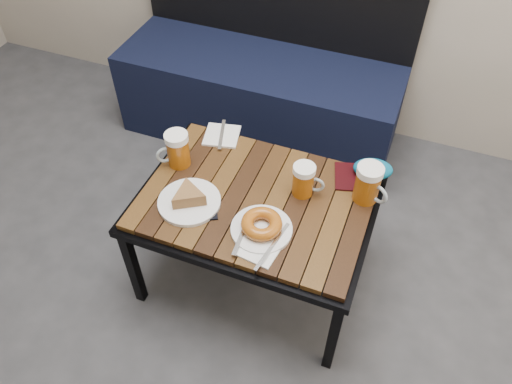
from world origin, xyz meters
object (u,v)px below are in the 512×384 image
(bench, at_px, (261,88))
(beer_mug_right, at_px, (368,184))
(plate_pie, at_px, (189,199))
(plate_bagel, at_px, (261,226))
(beer_mug_centre, at_px, (304,180))
(passport_navy, at_px, (198,211))
(beer_mug_left, at_px, (177,149))
(passport_burgundy, at_px, (349,177))
(knit_pouch, at_px, (373,169))
(cafe_table, at_px, (256,206))

(bench, distance_m, beer_mug_right, 1.05)
(plate_pie, height_order, plate_bagel, plate_pie)
(beer_mug_centre, xyz_separation_m, passport_navy, (-0.31, -0.22, -0.06))
(beer_mug_left, distance_m, passport_navy, 0.27)
(beer_mug_right, relative_size, passport_navy, 1.12)
(beer_mug_centre, height_order, passport_burgundy, beer_mug_centre)
(passport_navy, bearing_deg, bench, 159.67)
(beer_mug_centre, height_order, plate_pie, beer_mug_centre)
(plate_bagel, xyz_separation_m, knit_pouch, (0.29, 0.39, 0.01))
(bench, xyz_separation_m, beer_mug_left, (-0.02, -0.83, 0.27))
(beer_mug_left, xyz_separation_m, plate_pie, (0.13, -0.17, -0.05))
(beer_mug_right, bearing_deg, beer_mug_centre, -138.25)
(beer_mug_centre, xyz_separation_m, plate_pie, (-0.36, -0.19, -0.04))
(plate_pie, xyz_separation_m, plate_bagel, (0.28, -0.02, -0.00))
(beer_mug_right, xyz_separation_m, plate_pie, (-0.57, -0.25, -0.05))
(plate_pie, distance_m, knit_pouch, 0.68)
(plate_bagel, bearing_deg, beer_mug_left, 154.63)
(beer_mug_centre, relative_size, passport_burgundy, 0.89)
(bench, xyz_separation_m, passport_burgundy, (0.60, -0.67, 0.20))
(passport_burgundy, bearing_deg, plate_bagel, -136.76)
(plate_pie, bearing_deg, knit_pouch, 33.10)
(plate_pie, bearing_deg, plate_bagel, -4.89)
(passport_navy, relative_size, passport_burgundy, 0.92)
(cafe_table, xyz_separation_m, plate_pie, (-0.21, -0.11, 0.07))
(plate_pie, relative_size, passport_burgundy, 1.55)
(plate_pie, height_order, passport_navy, plate_pie)
(bench, height_order, beer_mug_left, bench)
(knit_pouch, bearing_deg, beer_mug_right, -88.75)
(cafe_table, relative_size, passport_burgundy, 5.85)
(beer_mug_left, distance_m, plate_bagel, 0.45)
(knit_pouch, bearing_deg, passport_navy, -143.09)
(beer_mug_left, distance_m, knit_pouch, 0.73)
(plate_bagel, bearing_deg, beer_mug_right, 42.85)
(cafe_table, distance_m, plate_pie, 0.25)
(bench, relative_size, beer_mug_right, 9.44)
(beer_mug_right, xyz_separation_m, knit_pouch, (-0.00, 0.12, -0.04))
(beer_mug_right, distance_m, passport_burgundy, 0.13)
(beer_mug_centre, xyz_separation_m, plate_bagel, (-0.08, -0.22, -0.04))
(beer_mug_right, height_order, passport_burgundy, beer_mug_right)
(beer_mug_left, distance_m, plate_pie, 0.22)
(beer_mug_centre, bearing_deg, cafe_table, -156.78)
(plate_bagel, relative_size, passport_burgundy, 1.89)
(cafe_table, bearing_deg, beer_mug_right, 20.50)
(beer_mug_centre, bearing_deg, beer_mug_left, 176.97)
(plate_bagel, relative_size, passport_navy, 2.05)
(beer_mug_left, bearing_deg, bench, -131.99)
(cafe_table, xyz_separation_m, beer_mug_left, (-0.34, 0.06, 0.12))
(beer_mug_left, xyz_separation_m, beer_mug_right, (0.70, 0.08, 0.00))
(beer_mug_left, bearing_deg, plate_bagel, 114.05)
(passport_navy, bearing_deg, beer_mug_right, 88.36)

